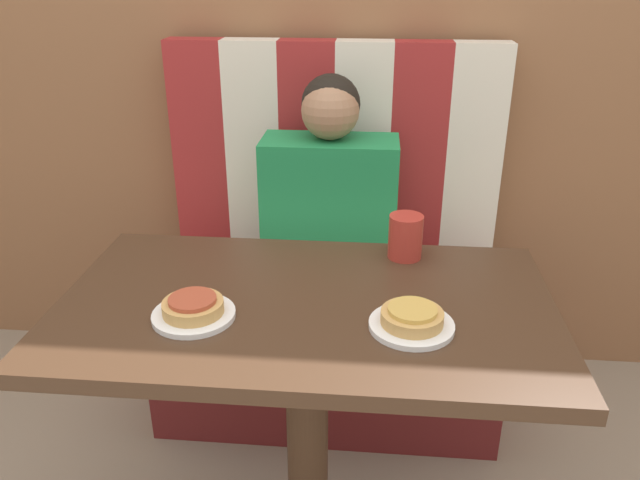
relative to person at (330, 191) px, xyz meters
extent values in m
cube|color=brown|center=(0.00, 0.33, 0.51)|extent=(7.00, 0.05, 2.60)
cube|color=#5B1919|center=(0.00, 0.00, -0.55)|extent=(1.12, 0.56, 0.48)
cube|color=maroon|center=(-0.47, 0.23, 0.06)|extent=(0.19, 0.10, 0.74)
cube|color=beige|center=(-0.28, 0.23, 0.06)|extent=(0.19, 0.10, 0.74)
cube|color=maroon|center=(-0.09, 0.23, 0.06)|extent=(0.19, 0.10, 0.74)
cube|color=beige|center=(0.09, 0.23, 0.06)|extent=(0.19, 0.10, 0.74)
cube|color=maroon|center=(0.28, 0.23, 0.06)|extent=(0.19, 0.10, 0.74)
cube|color=beige|center=(0.47, 0.23, 0.06)|extent=(0.19, 0.10, 0.74)
cube|color=#422B1C|center=(0.00, -0.67, -0.03)|extent=(1.07, 0.63, 0.03)
cylinder|color=#422B1C|center=(0.00, -0.67, -0.42)|extent=(0.10, 0.10, 0.74)
cube|color=#1E8447|center=(0.00, 0.00, -0.07)|extent=(0.42, 0.20, 0.48)
sphere|color=#9E7051|center=(0.00, 0.00, 0.25)|extent=(0.17, 0.17, 0.17)
sphere|color=black|center=(0.00, 0.02, 0.27)|extent=(0.18, 0.18, 0.18)
cylinder|color=white|center=(-0.22, -0.76, 0.00)|extent=(0.17, 0.17, 0.01)
cylinder|color=white|center=(0.22, -0.76, 0.00)|extent=(0.17, 0.17, 0.01)
cylinder|color=tan|center=(-0.22, -0.76, 0.01)|extent=(0.13, 0.13, 0.03)
cylinder|color=#AD472D|center=(-0.22, -0.76, 0.03)|extent=(0.10, 0.10, 0.01)
cylinder|color=tan|center=(0.22, -0.76, 0.01)|extent=(0.13, 0.13, 0.03)
cylinder|color=gold|center=(0.22, -0.76, 0.03)|extent=(0.10, 0.10, 0.01)
cylinder|color=#B23328|center=(0.22, -0.43, 0.04)|extent=(0.08, 0.08, 0.11)
camera|label=1|loc=(0.14, -1.84, 0.67)|focal=35.00mm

